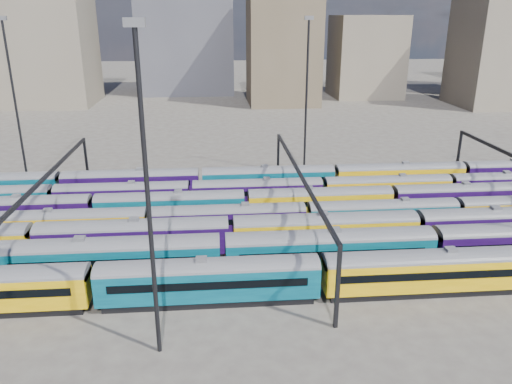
{
  "coord_description": "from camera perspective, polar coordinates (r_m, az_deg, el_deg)",
  "views": [
    {
      "loc": [
        -0.06,
        -56.4,
        25.77
      ],
      "look_at": [
        5.36,
        7.26,
        3.0
      ],
      "focal_mm": 35.0,
      "sensor_mm": 36.0,
      "label": 1
    }
  ],
  "objects": [
    {
      "name": "gantry_1",
      "position": [
        62.76,
        -23.13,
        0.38
      ],
      "size": [
        0.35,
        40.35,
        8.03
      ],
      "color": "black",
      "rests_on": "ground"
    },
    {
      "name": "ground",
      "position": [
        62.0,
        -4.38,
        -5.0
      ],
      "size": [
        500.0,
        500.0,
        0.0
      ],
      "primitive_type": "plane",
      "color": "#47403C",
      "rests_on": "ground"
    },
    {
      "name": "rake_1",
      "position": [
        52.82,
        -16.16,
        -6.89
      ],
      "size": [
        156.23,
        3.26,
        5.51
      ],
      "color": "black",
      "rests_on": "ground"
    },
    {
      "name": "rake_6",
      "position": [
        75.47,
        1.4,
        1.75
      ],
      "size": [
        101.54,
        2.98,
        5.01
      ],
      "color": "black",
      "rests_on": "ground"
    },
    {
      "name": "mast_3",
      "position": [
        82.64,
        5.8,
        11.31
      ],
      "size": [
        1.4,
        0.5,
        25.6
      ],
      "color": "black",
      "rests_on": "ground"
    },
    {
      "name": "rake_2",
      "position": [
        56.32,
        -2.89,
        -4.5
      ],
      "size": [
        128.89,
        3.14,
        5.3
      ],
      "color": "black",
      "rests_on": "ground"
    },
    {
      "name": "gantry_2",
      "position": [
        60.35,
        4.98,
        1.21
      ],
      "size": [
        0.35,
        40.35,
        8.03
      ],
      "color": "black",
      "rests_on": "ground"
    },
    {
      "name": "rake_4",
      "position": [
        67.53,
        -18.15,
        -1.52
      ],
      "size": [
        118.11,
        2.88,
        4.84
      ],
      "color": "black",
      "rests_on": "ground"
    },
    {
      "name": "mast_2",
      "position": [
        36.7,
        -12.34,
        0.39
      ],
      "size": [
        1.4,
        0.5,
        25.6
      ],
      "color": "black",
      "rests_on": "ground"
    },
    {
      "name": "rake_3",
      "position": [
        61.56,
        -12.16,
        -3.08
      ],
      "size": [
        115.04,
        2.81,
        4.72
      ],
      "color": "black",
      "rests_on": "ground"
    },
    {
      "name": "rake_5",
      "position": [
        71.56,
        -15.02,
        -0.12
      ],
      "size": [
        131.24,
        2.74,
        4.6
      ],
      "color": "black",
      "rests_on": "ground"
    },
    {
      "name": "mast_1",
      "position": [
        84.74,
        -25.89,
        9.68
      ],
      "size": [
        1.4,
        0.5,
        25.6
      ],
      "color": "black",
      "rests_on": "ground"
    },
    {
      "name": "rake_0",
      "position": [
        51.56,
        19.19,
        -8.1
      ],
      "size": [
        105.79,
        3.1,
        5.22
      ],
      "color": "black",
      "rests_on": "ground"
    }
  ]
}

